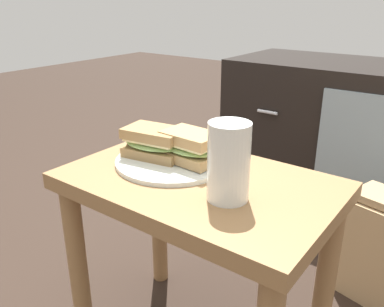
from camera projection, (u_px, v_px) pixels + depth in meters
The scene contains 6 objects.
side_table at pixel (198, 216), 0.87m from camera, with size 0.56×0.36×0.46m.
tv_cabinet at pixel (354, 139), 1.57m from camera, with size 0.96×0.46×0.58m.
plate at pixel (173, 161), 0.91m from camera, with size 0.26×0.26×0.01m, color silver.
sandwich_front at pixel (155, 142), 0.91m from camera, with size 0.16×0.11×0.07m.
sandwich_back at pixel (191, 147), 0.88m from camera, with size 0.14×0.10×0.07m.
beer_glass at pixel (229, 164), 0.72m from camera, with size 0.08×0.08×0.15m.
Camera 1 is at (0.44, -0.62, 0.81)m, focal length 37.71 mm.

